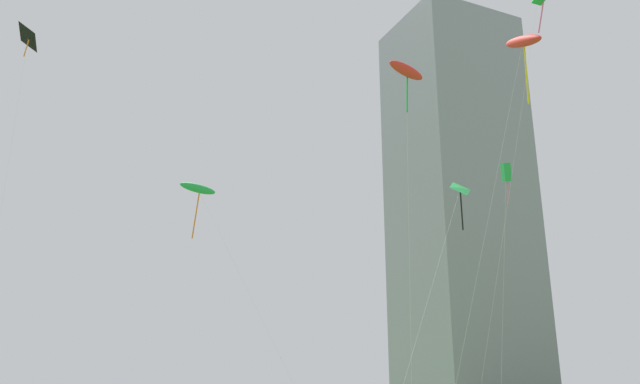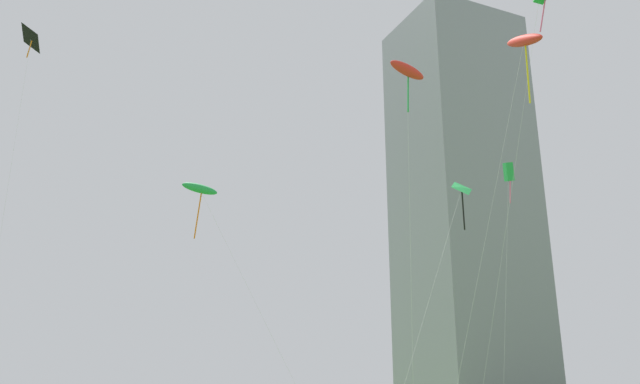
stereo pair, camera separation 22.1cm
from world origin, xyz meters
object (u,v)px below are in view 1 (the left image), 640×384
Objects in this scene: kite_flying_1 at (506,173)px; kite_flying_3 at (523,42)px; kite_flying_4 at (406,71)px; distant_highrise_1 at (442,233)px; kite_flying_5 at (460,193)px; distant_highrise_0 at (460,204)px; kite_flying_0 at (28,40)px; kite_flying_6 at (198,189)px.

kite_flying_1 is 0.88× the size of kite_flying_3.
distant_highrise_1 is (51.05, 126.48, 24.01)m from kite_flying_4.
kite_flying_3 reaches higher than kite_flying_4.
kite_flying_3 is at bearing -100.88° from distant_highrise_1.
distant_highrise_0 is (33.47, 78.77, 24.75)m from kite_flying_5.
distant_highrise_0 reaches higher than kite_flying_4.
distant_highrise_0 is (38.46, 83.39, 18.54)m from kite_flying_4.
kite_flying_1 is at bearing -11.04° from kite_flying_0.
kite_flying_4 is at bearing -103.92° from distant_highrise_1.
distant_highrise_0 is at bearing 42.13° from kite_flying_0.
distant_highrise_1 is (44.14, 128.62, 22.45)m from kite_flying_3.
distant_highrise_0 is (31.54, 85.53, 16.97)m from kite_flying_3.
kite_flying_6 reaches higher than kite_flying_5.
kite_flying_1 is at bearing 48.67° from kite_flying_5.
kite_flying_0 is at bearing 142.19° from kite_flying_4.
kite_flying_4 is at bearing -137.24° from kite_flying_5.
kite_flying_5 is 133.74m from distant_highrise_1.
kite_flying_1 is 19.54m from kite_flying_4.
kite_flying_6 is (-17.54, 11.04, 2.80)m from kite_flying_5.
kite_flying_5 is 0.20× the size of distant_highrise_0.
kite_flying_3 is 0.27× the size of distant_highrise_1.
kite_flying_0 reaches higher than kite_flying_5.
kite_flying_0 is 44.80m from kite_flying_3.
kite_flying_4 is (28.93, -22.44, -12.41)m from kite_flying_0.
kite_flying_5 is at bearing 42.76° from kite_flying_4.
distant_highrise_1 is at bearing 59.28° from distant_highrise_0.
kite_flying_3 is 1.29× the size of kite_flying_6.
kite_flying_3 reaches higher than kite_flying_6.
kite_flying_3 is (-6.49, -16.33, 2.48)m from kite_flying_1.
kite_flying_5 is at bearing 105.92° from kite_flying_3.
distant_highrise_1 is (12.60, 43.09, 5.47)m from distant_highrise_0.
distant_highrise_1 is at bearing 68.02° from kite_flying_4.
kite_flying_5 is at bearing -102.65° from distant_highrise_1.
kite_flying_6 is at bearing -111.79° from distant_highrise_1.
kite_flying_5 is (-1.93, 6.76, -7.78)m from kite_flying_3.
kite_flying_0 is 91.06m from distant_highrise_0.
kite_flying_3 is 10.49m from kite_flying_5.
distant_highrise_0 is (67.38, 60.94, 6.13)m from kite_flying_0.
kite_flying_4 is at bearing -37.81° from kite_flying_0.
kite_flying_0 is at bearing 152.27° from kite_flying_5.
kite_flying_5 is (33.92, -17.83, -18.62)m from kite_flying_0.
kite_flying_3 is 26.84m from kite_flying_6.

